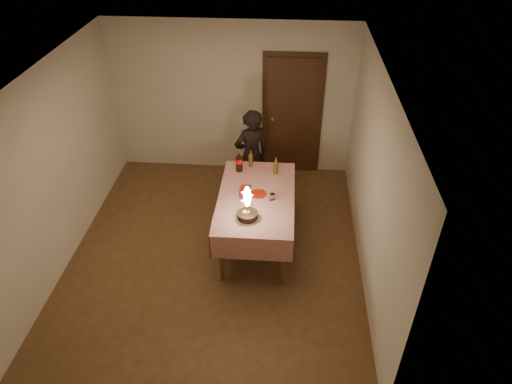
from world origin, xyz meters
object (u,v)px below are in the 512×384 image
at_px(photographer, 251,155).
at_px(amber_bottle_right, 276,166).
at_px(birthday_cake, 247,210).
at_px(clear_cup, 272,197).
at_px(cola_bottle, 239,162).
at_px(red_cup, 242,194).
at_px(amber_bottle_left, 251,159).
at_px(dining_table, 256,203).
at_px(red_plate, 259,194).

bearing_deg(photographer, amber_bottle_right, -56.20).
bearing_deg(photographer, birthday_cake, -86.95).
bearing_deg(clear_cup, cola_bottle, 127.36).
bearing_deg(red_cup, clear_cup, -2.51).
bearing_deg(birthday_cake, photographer, 93.05).
bearing_deg(red_cup, amber_bottle_left, 86.40).
xyz_separation_m(red_cup, cola_bottle, (-0.11, 0.65, 0.10)).
bearing_deg(dining_table, red_cup, -165.16).
distance_m(red_plate, amber_bottle_right, 0.58).
distance_m(red_cup, amber_bottle_left, 0.79).
bearing_deg(amber_bottle_left, red_plate, -76.69).
relative_size(birthday_cake, red_cup, 4.78).
distance_m(clear_cup, amber_bottle_left, 0.89).
bearing_deg(red_plate, dining_table, -123.24).
bearing_deg(red_cup, amber_bottle_right, 55.85).
relative_size(birthday_cake, photographer, 0.31).
relative_size(birthday_cake, clear_cup, 5.31).
distance_m(cola_bottle, photographer, 0.62).
xyz_separation_m(red_cup, amber_bottle_right, (0.42, 0.62, 0.07)).
relative_size(cola_bottle, amber_bottle_right, 1.25).
height_order(cola_bottle, amber_bottle_left, cola_bottle).
bearing_deg(amber_bottle_left, birthday_cake, -87.14).
bearing_deg(cola_bottle, red_cup, -80.71).
xyz_separation_m(clear_cup, photographer, (-0.38, 1.23, -0.12)).
bearing_deg(amber_bottle_left, dining_table, -79.64).
distance_m(dining_table, birthday_cake, 0.54).
height_order(red_cup, clear_cup, red_cup).
distance_m(dining_table, amber_bottle_right, 0.66).
xyz_separation_m(dining_table, photographer, (-0.16, 1.16, 0.04)).
height_order(red_cup, amber_bottle_right, amber_bottle_right).
distance_m(red_plate, cola_bottle, 0.66).
height_order(dining_table, amber_bottle_right, amber_bottle_right).
height_order(birthday_cake, photographer, photographer).
relative_size(birthday_cake, red_plate, 2.17).
relative_size(dining_table, red_plate, 7.82).
bearing_deg(photographer, cola_bottle, -102.94).
xyz_separation_m(birthday_cake, photographer, (-0.09, 1.64, -0.20)).
height_order(dining_table, clear_cup, clear_cup).
bearing_deg(cola_bottle, dining_table, -64.11).
bearing_deg(dining_table, photographer, 97.93).
distance_m(birthday_cake, amber_bottle_right, 1.09).
distance_m(red_plate, clear_cup, 0.22).
xyz_separation_m(red_plate, amber_bottle_right, (0.21, 0.53, 0.11)).
height_order(birthday_cake, clear_cup, birthday_cake).
bearing_deg(birthday_cake, amber_bottle_left, 92.86).
bearing_deg(clear_cup, red_cup, 177.49).
distance_m(red_cup, clear_cup, 0.40).
bearing_deg(photographer, clear_cup, -72.84).
bearing_deg(red_cup, cola_bottle, 99.29).
distance_m(birthday_cake, cola_bottle, 1.10).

